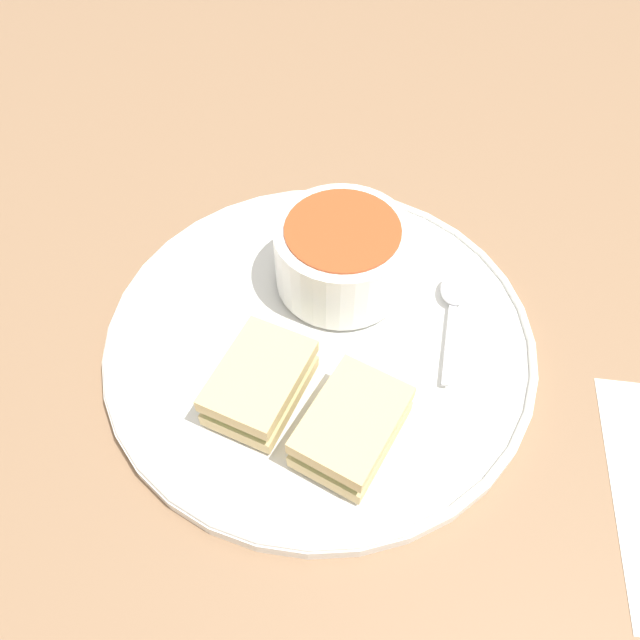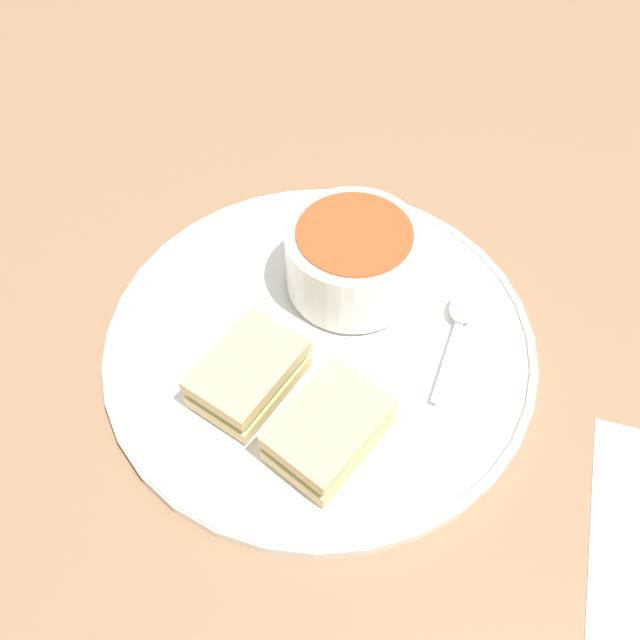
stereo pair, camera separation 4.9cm
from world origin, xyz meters
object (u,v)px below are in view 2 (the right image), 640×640
at_px(sandwich_half_near, 248,373).
at_px(sandwich_half_far, 329,430).
at_px(soup_bowl, 353,258).
at_px(spoon, 462,315).

height_order(sandwich_half_near, sandwich_half_far, same).
distance_m(soup_bowl, spoon, 0.10).
relative_size(spoon, sandwich_half_near, 1.34).
relative_size(spoon, sandwich_half_far, 1.28).
bearing_deg(soup_bowl, sandwich_half_near, -3.35).
bearing_deg(soup_bowl, spoon, 101.08).
bearing_deg(sandwich_half_near, sandwich_half_far, 86.72).
bearing_deg(spoon, sandwich_half_far, 156.17).
bearing_deg(sandwich_half_far, soup_bowl, -153.27).
bearing_deg(sandwich_half_near, spoon, 145.31).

